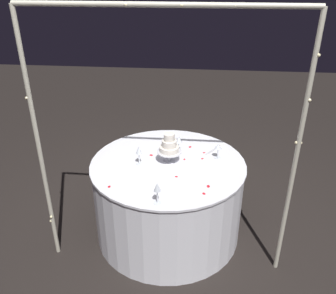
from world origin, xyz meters
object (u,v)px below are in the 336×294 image
(decorative_arch, at_px, (163,114))
(tiered_cake, at_px, (169,146))
(wine_glass_3, at_px, (139,151))
(cake_knife, at_px, (216,149))
(wine_glass_0, at_px, (179,140))
(main_table, at_px, (168,199))
(wine_glass_2, at_px, (157,188))
(wine_glass_1, at_px, (218,147))

(decorative_arch, bearing_deg, tiered_cake, -91.08)
(tiered_cake, bearing_deg, wine_glass_3, 15.53)
(wine_glass_3, height_order, cake_knife, wine_glass_3)
(decorative_arch, relative_size, wine_glass_0, 13.76)
(decorative_arch, xyz_separation_m, cake_knife, (-0.43, -0.68, -0.62))
(decorative_arch, relative_size, main_table, 1.55)
(main_table, xyz_separation_m, tiered_cake, (-0.01, -0.02, 0.55))
(wine_glass_0, xyz_separation_m, cake_knife, (-0.35, -0.08, -0.11))
(wine_glass_2, bearing_deg, tiered_cake, -92.80)
(wine_glass_3, bearing_deg, cake_knife, -152.48)
(wine_glass_0, distance_m, wine_glass_2, 0.84)
(wine_glass_2, bearing_deg, main_table, -92.10)
(wine_glass_1, bearing_deg, main_table, 16.68)
(tiered_cake, distance_m, wine_glass_1, 0.45)
(main_table, distance_m, wine_glass_2, 0.80)
(wine_glass_1, distance_m, wine_glass_2, 0.87)
(wine_glass_0, bearing_deg, cake_knife, -167.44)
(decorative_arch, distance_m, wine_glass_3, 0.64)
(wine_glass_2, relative_size, cake_knife, 0.70)
(main_table, height_order, cake_knife, cake_knife)
(wine_glass_0, bearing_deg, wine_glass_3, 40.01)
(main_table, bearing_deg, cake_knife, -144.50)
(wine_glass_2, height_order, wine_glass_3, wine_glass_3)
(decorative_arch, relative_size, wine_glass_3, 12.07)
(wine_glass_1, height_order, wine_glass_3, wine_glass_3)
(wine_glass_0, relative_size, cake_knife, 0.62)
(tiered_cake, bearing_deg, wine_glass_2, 87.20)
(tiered_cake, distance_m, cake_knife, 0.53)
(wine_glass_0, relative_size, wine_glass_3, 0.88)
(wine_glass_0, height_order, wine_glass_2, wine_glass_2)
(wine_glass_1, height_order, cake_knife, wine_glass_1)
(wine_glass_1, bearing_deg, tiered_cake, 14.04)
(cake_knife, bearing_deg, decorative_arch, 57.69)
(main_table, bearing_deg, wine_glass_0, -108.95)
(wine_glass_2, distance_m, wine_glass_3, 0.60)
(wine_glass_3, bearing_deg, decorative_arch, 127.92)
(main_table, distance_m, wine_glass_0, 0.57)
(wine_glass_1, relative_size, wine_glass_3, 0.82)
(wine_glass_0, distance_m, cake_knife, 0.38)
(cake_knife, bearing_deg, tiered_cake, 33.85)
(main_table, relative_size, cake_knife, 5.52)
(decorative_arch, xyz_separation_m, wine_glass_2, (0.02, 0.23, -0.49))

